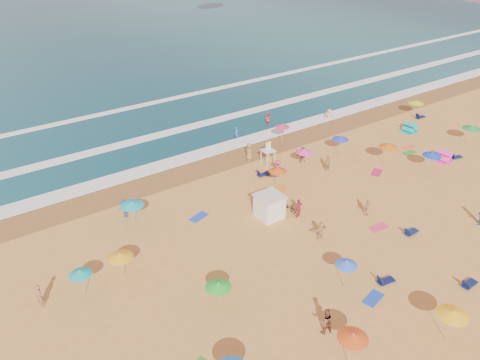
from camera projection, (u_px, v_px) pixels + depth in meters
ground at (302, 216)px, 40.51m from camera, size 220.00×220.00×0.00m
ocean at (46, 32)px, 100.56m from camera, size 220.00×140.00×0.18m
wet_sand at (225, 160)px, 49.44m from camera, size 220.00×220.00×0.00m
surf_foam at (185, 131)px, 55.70m from camera, size 200.00×18.70×0.05m
cabana at (269, 207)px, 39.92m from camera, size 2.00×2.00×2.00m
cabana_roof at (270, 196)px, 39.39m from camera, size 2.20×2.20×0.12m
bicycle at (288, 207)px, 40.92m from camera, size 0.90×1.71×0.86m
lifeguard_stand at (268, 155)px, 48.22m from camera, size 1.20×1.20×2.10m
beach_umbrellas at (323, 191)px, 40.10m from camera, size 47.07×29.47×0.79m
loungers at (387, 210)px, 40.96m from camera, size 52.98×22.07×0.34m
towels at (343, 223)px, 39.60m from camera, size 42.80×19.86×0.03m
popup_tents at (426, 140)px, 52.29m from camera, size 5.24×8.54×1.20m
beachgoers at (263, 188)px, 42.91m from camera, size 44.52×29.25×2.12m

